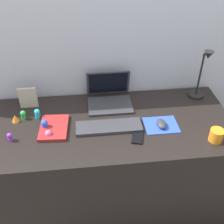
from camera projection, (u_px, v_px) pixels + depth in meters
ground_plane at (111, 195)px, 2.26m from camera, size 6.00×6.00×0.00m
back_wall at (105, 84)px, 2.09m from camera, size 2.77×0.05×1.58m
desk at (111, 163)px, 2.03m from camera, size 1.57×0.71×0.74m
laptop at (109, 95)px, 1.97m from camera, size 0.30×0.26×0.21m
keyboard at (109, 127)px, 1.77m from camera, size 0.41×0.13×0.02m
mousepad at (161, 125)px, 1.79m from camera, size 0.21×0.17×0.00m
mouse at (162, 124)px, 1.77m from camera, size 0.06×0.10×0.03m
cell_phone at (138, 136)px, 1.70m from camera, size 0.10×0.14×0.01m
desk_lamp at (202, 76)px, 1.93m from camera, size 0.11×0.15×0.38m
notebook_pad at (54, 128)px, 1.76m from camera, size 0.18×0.25×0.02m
picture_frame at (28, 98)px, 1.91m from camera, size 0.12×0.02×0.15m
coffee_mug at (216, 135)px, 1.66m from camera, size 0.08×0.08×0.08m
toy_figurine_purple at (10, 137)px, 1.67m from camera, size 0.03×0.03×0.05m
toy_figurine_orange at (15, 118)px, 1.81m from camera, size 0.05×0.05×0.05m
toy_figurine_pink at (48, 134)px, 1.70m from camera, size 0.04×0.04×0.04m
toy_figurine_green at (23, 114)px, 1.83m from camera, size 0.04×0.04×0.06m
toy_figurine_cyan at (37, 113)px, 1.84m from camera, size 0.04×0.04×0.06m
toy_figurine_blue at (45, 124)px, 1.75m from camera, size 0.04×0.04×0.07m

